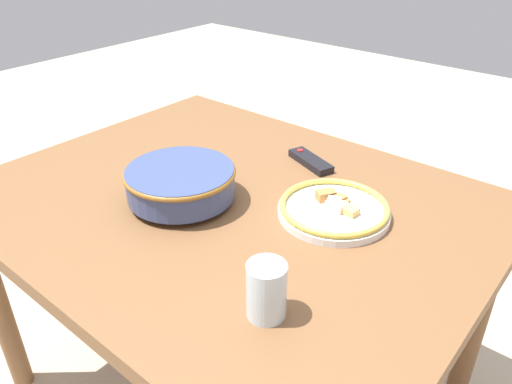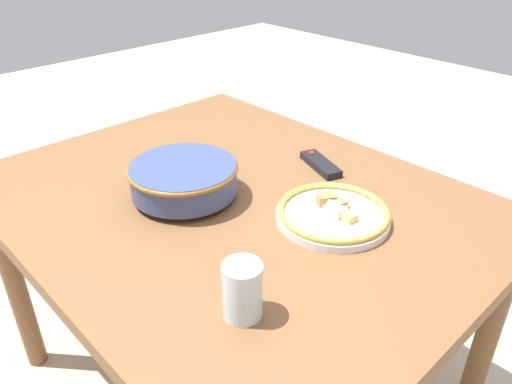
% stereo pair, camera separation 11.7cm
% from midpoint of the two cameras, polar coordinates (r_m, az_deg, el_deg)
% --- Properties ---
extents(dining_table, '(1.23, 0.97, 0.71)m').
position_cam_midpoint_polar(dining_table, '(1.28, -5.55, -3.76)').
color(dining_table, brown).
rests_on(dining_table, ground_plane).
extents(noodle_bowl, '(0.27, 0.27, 0.09)m').
position_cam_midpoint_polar(noodle_bowl, '(1.22, -11.34, 1.01)').
color(noodle_bowl, '#384775').
rests_on(noodle_bowl, dining_table).
extents(food_plate, '(0.26, 0.26, 0.04)m').
position_cam_midpoint_polar(food_plate, '(1.16, 6.08, -2.03)').
color(food_plate, white).
rests_on(food_plate, dining_table).
extents(tv_remote, '(0.16, 0.10, 0.02)m').
position_cam_midpoint_polar(tv_remote, '(1.39, 3.87, 3.49)').
color(tv_remote, black).
rests_on(tv_remote, dining_table).
extents(drinking_glass, '(0.07, 0.07, 0.11)m').
position_cam_midpoint_polar(drinking_glass, '(0.87, -2.71, -11.32)').
color(drinking_glass, silver).
rests_on(drinking_glass, dining_table).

